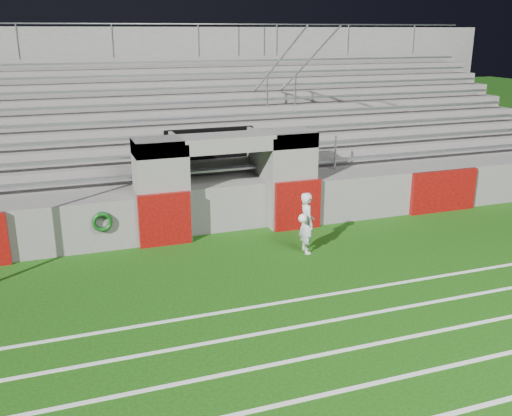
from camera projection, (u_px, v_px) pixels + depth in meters
name	position (u px, v px, depth m)	size (l,w,h in m)	color
ground	(275.00, 281.00, 12.30)	(90.00, 90.00, 0.00)	#15430B
stadium_structure	(188.00, 146.00, 19.02)	(26.00, 8.48, 5.42)	slate
goalkeeper_with_ball	(307.00, 223.00, 13.68)	(0.55, 0.68, 1.50)	silver
hose_coil	(102.00, 222.00, 13.63)	(0.48, 0.14, 0.49)	#0B3B15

